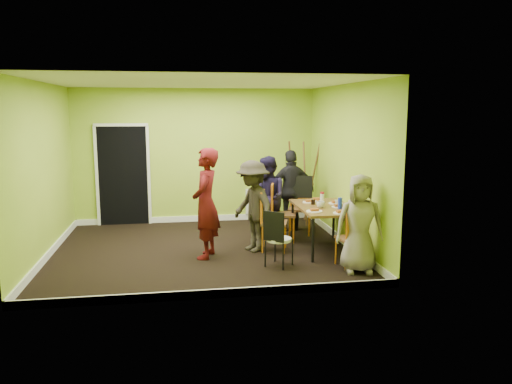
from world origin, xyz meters
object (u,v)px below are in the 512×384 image
(chair_left_far, at_px, (279,209))
(person_left_far, at_px, (268,198))
(chair_left_near, at_px, (269,217))
(blue_bottle, at_px, (340,203))
(chair_front_end, at_px, (354,234))
(chair_bentwood, at_px, (277,236))
(orange_bottle, at_px, (318,202))
(dining_table, at_px, (325,209))
(thermos, at_px, (322,200))
(person_front_end, at_px, (360,224))
(person_left_near, at_px, (253,206))
(person_back_end, at_px, (291,190))
(chair_back_end, at_px, (301,193))
(person_standing, at_px, (206,203))
(easel, at_px, (303,182))

(chair_left_far, relative_size, person_left_far, 0.69)
(chair_left_near, distance_m, blue_bottle, 1.20)
(chair_front_end, bearing_deg, chair_bentwood, 160.63)
(blue_bottle, bearing_deg, chair_left_near, 163.13)
(orange_bottle, bearing_deg, dining_table, -63.98)
(thermos, bearing_deg, chair_front_end, -80.75)
(blue_bottle, xyz_separation_m, orange_bottle, (-0.26, 0.41, -0.05))
(person_front_end, bearing_deg, person_left_near, 144.72)
(thermos, xyz_separation_m, person_back_end, (-0.20, 1.42, -0.06))
(chair_left_near, distance_m, person_back_end, 1.53)
(chair_front_end, distance_m, blue_bottle, 0.86)
(chair_left_far, xyz_separation_m, chair_back_end, (0.55, 0.60, 0.18))
(thermos, relative_size, person_standing, 0.12)
(orange_bottle, bearing_deg, person_front_end, -80.66)
(blue_bottle, bearing_deg, thermos, 129.55)
(easel, xyz_separation_m, thermos, (-0.18, -2.00, -0.00))
(orange_bottle, bearing_deg, person_back_end, 97.26)
(chair_front_end, distance_m, person_left_far, 2.17)
(easel, xyz_separation_m, orange_bottle, (-0.22, -1.86, -0.07))
(chair_back_end, xyz_separation_m, easel, (0.24, 0.73, 0.09))
(blue_bottle, relative_size, orange_bottle, 2.38)
(chair_bentwood, distance_m, person_left_near, 1.00)
(chair_left_near, distance_m, person_standing, 1.15)
(chair_front_end, xyz_separation_m, easel, (0.01, 3.07, 0.34))
(thermos, bearing_deg, chair_back_end, 92.42)
(person_left_near, relative_size, person_front_end, 1.06)
(thermos, xyz_separation_m, person_front_end, (0.19, -1.26, -0.13))
(thermos, relative_size, person_left_near, 0.14)
(blue_bottle, relative_size, person_left_near, 0.12)
(thermos, bearing_deg, person_left_near, 176.13)
(thermos, xyz_separation_m, person_left_far, (-0.77, 0.86, -0.09))
(blue_bottle, xyz_separation_m, person_left_near, (-1.40, 0.35, -0.07))
(blue_bottle, relative_size, person_standing, 0.10)
(chair_back_end, height_order, person_left_near, person_left_near)
(thermos, bearing_deg, easel, 84.77)
(chair_front_end, height_order, person_standing, person_standing)
(orange_bottle, xyz_separation_m, person_standing, (-1.94, -0.31, 0.10))
(person_left_far, distance_m, person_back_end, 0.80)
(chair_front_end, height_order, person_left_far, person_left_far)
(chair_left_far, bearing_deg, chair_front_end, 38.50)
(dining_table, bearing_deg, chair_left_near, 174.53)
(person_standing, relative_size, person_front_end, 1.22)
(chair_front_end, height_order, person_front_end, person_front_end)
(chair_left_near, relative_size, person_standing, 0.58)
(orange_bottle, distance_m, person_left_near, 1.14)
(chair_left_near, distance_m, thermos, 0.94)
(easel, bearing_deg, person_back_end, -123.38)
(chair_left_far, relative_size, blue_bottle, 5.72)
(easel, bearing_deg, person_standing, -134.83)
(person_back_end, bearing_deg, blue_bottle, 98.69)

